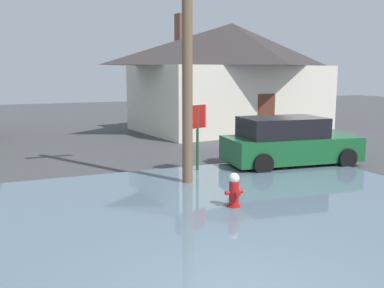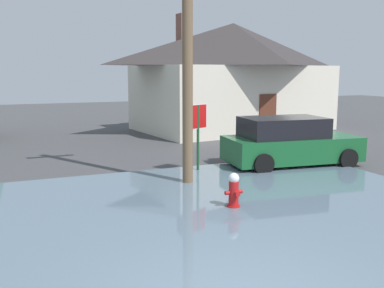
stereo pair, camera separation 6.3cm
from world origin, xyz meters
name	(u,v)px [view 1 (the left image)]	position (x,y,z in m)	size (l,w,h in m)	color
flood_puddle	(175,225)	(0.31, 3.33, 0.04)	(13.98, 9.65, 0.07)	slate
fire_hydrant	(234,192)	(1.91, 3.84, 0.41)	(0.42, 0.36, 0.84)	red
utility_pole	(187,6)	(1.80, 6.29, 4.73)	(1.60, 0.28, 9.09)	brown
stop_sign_far	(197,124)	(2.67, 7.59, 1.48)	(0.69, 0.31, 2.09)	#1E4C28
house	(231,75)	(8.47, 16.32, 2.87)	(10.93, 7.50, 5.96)	silver
parked_car	(288,142)	(5.82, 7.33, 0.76)	(4.52, 2.49, 1.60)	#195B2D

